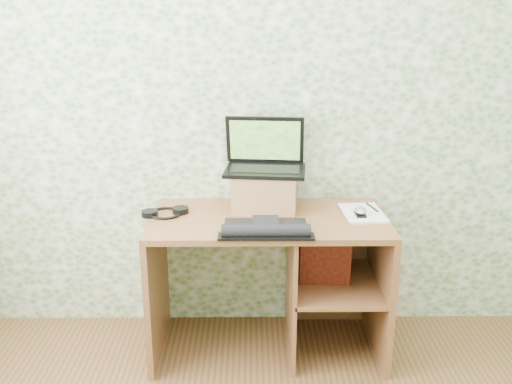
{
  "coord_description": "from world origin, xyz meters",
  "views": [
    {
      "loc": [
        -0.09,
        -1.26,
        1.75
      ],
      "look_at": [
        -0.06,
        1.39,
        0.9
      ],
      "focal_mm": 40.0,
      "sensor_mm": 36.0,
      "label": 1
    }
  ],
  "objects_px": {
    "riser": "(265,190)",
    "keyboard": "(266,228)",
    "notepad": "(362,213)",
    "laptop": "(265,158)",
    "desk": "(283,263)"
  },
  "relations": [
    {
      "from": "riser",
      "to": "keyboard",
      "type": "height_order",
      "value": "riser"
    },
    {
      "from": "riser",
      "to": "notepad",
      "type": "bearing_deg",
      "value": -12.0
    },
    {
      "from": "laptop",
      "to": "notepad",
      "type": "relative_size",
      "value": 1.54
    },
    {
      "from": "keyboard",
      "to": "riser",
      "type": "bearing_deg",
      "value": 89.45
    },
    {
      "from": "desk",
      "to": "laptop",
      "type": "height_order",
      "value": "laptop"
    },
    {
      "from": "riser",
      "to": "keyboard",
      "type": "bearing_deg",
      "value": -90.83
    },
    {
      "from": "laptop",
      "to": "riser",
      "type": "bearing_deg",
      "value": -83.83
    },
    {
      "from": "desk",
      "to": "riser",
      "type": "relative_size",
      "value": 3.7
    },
    {
      "from": "desk",
      "to": "riser",
      "type": "distance_m",
      "value": 0.4
    },
    {
      "from": "desk",
      "to": "keyboard",
      "type": "height_order",
      "value": "keyboard"
    },
    {
      "from": "riser",
      "to": "keyboard",
      "type": "distance_m",
      "value": 0.36
    },
    {
      "from": "keyboard",
      "to": "notepad",
      "type": "relative_size",
      "value": 1.56
    },
    {
      "from": "laptop",
      "to": "notepad",
      "type": "height_order",
      "value": "laptop"
    },
    {
      "from": "keyboard",
      "to": "notepad",
      "type": "height_order",
      "value": "keyboard"
    },
    {
      "from": "desk",
      "to": "laptop",
      "type": "xyz_separation_m",
      "value": [
        -0.09,
        0.16,
        0.53
      ]
    }
  ]
}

